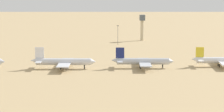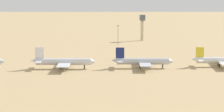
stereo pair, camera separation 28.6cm
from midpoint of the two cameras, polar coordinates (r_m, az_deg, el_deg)
The scene contains 6 objects.
ground at distance 288.44m, azimuth 3.99°, elevation -1.63°, with size 4000.00×4000.00×0.00m, color tan.
parked_jet_white_1 at distance 288.87m, azimuth -6.29°, elevation -0.72°, with size 42.19×35.62×13.93m.
parked_jet_navy_2 at distance 290.15m, azimuth 3.84°, elevation -0.69°, with size 40.60×34.28×13.40m.
parked_jet_yellow_3 at distance 303.03m, azimuth 13.65°, elevation -0.54°, with size 39.16×33.21×12.93m.
control_tower at distance 445.35m, azimuth 3.84°, elevation 3.96°, with size 5.20×5.20×25.49m.
light_pole_mid at distance 409.25m, azimuth 0.73°, elevation 2.84°, with size 1.80×0.50×17.89m.
Camera 1 is at (-42.14, -280.80, 50.79)m, focal length 71.88 mm.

